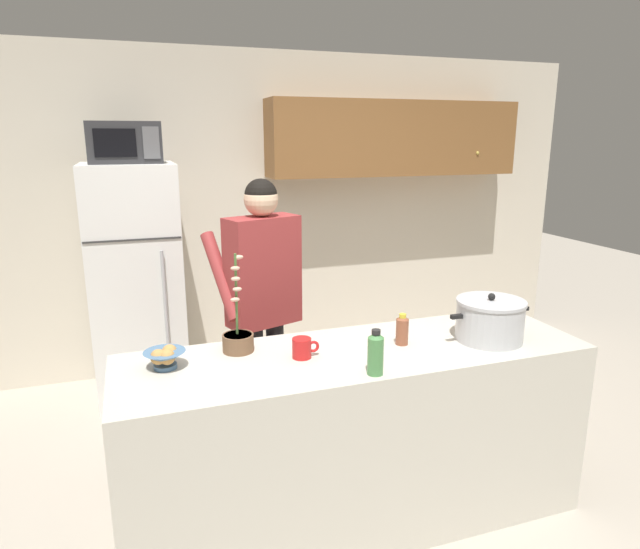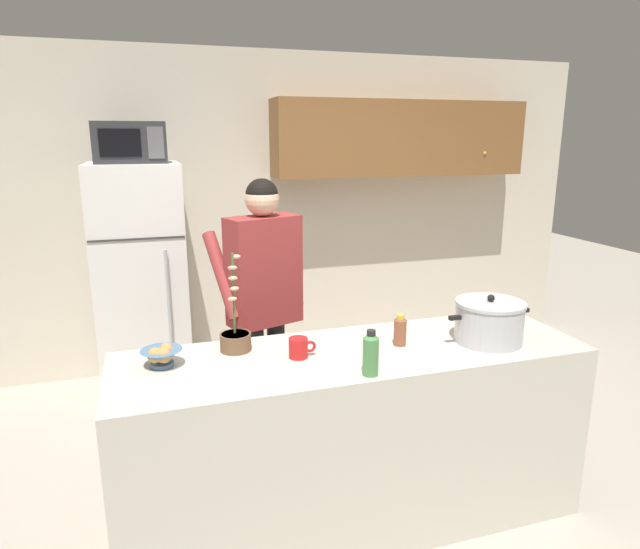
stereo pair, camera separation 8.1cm
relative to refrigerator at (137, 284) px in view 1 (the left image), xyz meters
The scene contains 12 objects.
ground_plane 2.27m from the refrigerator, 62.05° to the right, with size 14.00×14.00×0.00m, color #B2A899.
back_wall_unit 1.40m from the refrigerator, 18.34° to the left, with size 6.00×0.48×2.60m.
kitchen_island 2.13m from the refrigerator, 62.05° to the right, with size 2.28×0.68×0.92m, color beige.
refrigerator is the anchor object (origin of this frame).
microwave 1.01m from the refrigerator, 89.93° to the right, with size 0.48×0.37×0.28m.
person_near_pot 1.26m from the refrigerator, 55.26° to the right, with size 0.61×0.54×1.69m.
cooking_pot 2.56m from the refrigerator, 49.05° to the right, with size 0.45×0.34×0.25m.
coffee_mug 1.97m from the refrigerator, 68.95° to the right, with size 0.13×0.09×0.10m.
bread_bowl 1.77m from the refrigerator, 86.97° to the right, with size 0.19×0.19×0.10m.
bottle_near_edge 2.33m from the refrigerator, 65.81° to the right, with size 0.07×0.07×0.20m.
bottle_mid_counter 2.21m from the refrigerator, 56.30° to the right, with size 0.06×0.06×0.16m.
potted_orchid 1.72m from the refrigerator, 75.21° to the right, with size 0.15×0.15×0.48m.
Camera 1 is at (-0.98, -2.29, 1.93)m, focal length 30.90 mm.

